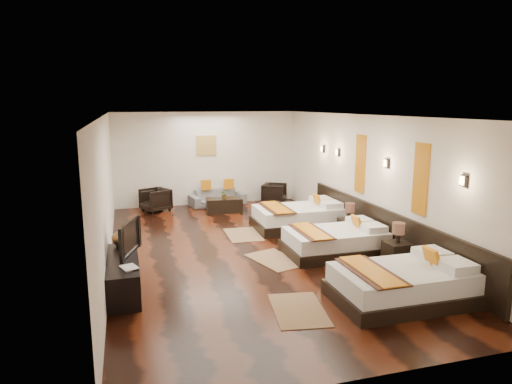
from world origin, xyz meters
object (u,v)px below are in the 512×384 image
object	(u,v)px
tv_console	(123,275)
book	(122,269)
bed_near	(404,283)
armchair_left	(155,200)
bed_far	(299,217)
armchair_right	(274,193)
tv	(125,238)
table_plant	(225,194)
nightstand_b	(349,226)
figurine	(122,235)
sofa	(218,197)
bed_mid	(336,241)
nightstand_a	(397,252)
coffee_table	(224,205)

from	to	relation	value
tv_console	book	bearing A→B (deg)	-90.00
bed_near	armchair_left	bearing A→B (deg)	114.46
bed_far	armchair_right	world-z (taller)	bed_far
tv	armchair_left	distance (m)	5.49
table_plant	armchair_right	bearing A→B (deg)	23.36
nightstand_b	bed_far	bearing A→B (deg)	121.85
tv	nightstand_b	bearing A→B (deg)	-54.83
armchair_left	bed_near	bearing A→B (deg)	-1.49
figurine	sofa	world-z (taller)	figurine
bed_far	bed_near	bearing A→B (deg)	-90.00
bed_near	bed_mid	bearing A→B (deg)	90.03
bed_far	table_plant	xyz separation A→B (m)	(-1.43, 2.09, 0.25)
nightstand_a	tv_console	world-z (taller)	nightstand_a
bed_near	armchair_left	size ratio (longest dim) A/B	2.95
bed_far	tv	bearing A→B (deg)	-147.96
nightstand_b	armchair_right	world-z (taller)	nightstand_b
sofa	bed_far	bearing A→B (deg)	-75.73
bed_mid	coffee_table	size ratio (longest dim) A/B	2.03
nightstand_a	armchair_left	distance (m)	7.17
bed_far	armchair_left	size ratio (longest dim) A/B	2.97
bed_near	nightstand_a	bearing A→B (deg)	60.58
tv_console	bed_mid	bearing A→B (deg)	10.14
nightstand_a	book	bearing A→B (deg)	-177.13
nightstand_a	tv_console	bearing A→B (deg)	176.65
bed_far	figurine	distance (m)	4.71
bed_mid	figurine	xyz separation A→B (m)	(-4.20, -0.01, 0.47)
nightstand_b	tv_console	distance (m)	5.20
bed_far	nightstand_b	bearing A→B (deg)	-58.15
armchair_right	table_plant	xyz separation A→B (m)	(-1.73, -0.75, 0.22)
bed_mid	book	xyz separation A→B (m)	(-4.20, -1.29, 0.30)
table_plant	sofa	bearing A→B (deg)	90.28
tv_console	bed_near	bearing A→B (deg)	-21.06
tv	tv_console	bearing A→B (deg)	-172.95
bed_mid	sofa	size ratio (longest dim) A/B	1.20
bed_far	sofa	size ratio (longest dim) A/B	1.28
nightstand_b	armchair_left	distance (m)	5.69
figurine	coffee_table	world-z (taller)	figurine
nightstand_b	bed_mid	bearing A→B (deg)	-130.67
bed_mid	table_plant	distance (m)	4.41
bed_mid	armchair_left	xyz separation A→B (m)	(-3.29, 4.88, 0.06)
figurine	armchair_left	world-z (taller)	figurine
tv	armchair_left	size ratio (longest dim) A/B	1.36
bed_far	coffee_table	world-z (taller)	bed_far
bed_near	armchair_left	distance (m)	7.96
armchair_left	book	bearing A→B (deg)	-34.28
bed_mid	tv_console	xyz separation A→B (m)	(-4.20, -0.75, 0.01)
tv_console	armchair_right	xyz separation A→B (m)	(4.50, 5.67, 0.04)
bed_far	tv_console	bearing A→B (deg)	-146.05
table_plant	figurine	bearing A→B (deg)	-123.55
figurine	tv_console	bearing A→B (deg)	-90.00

